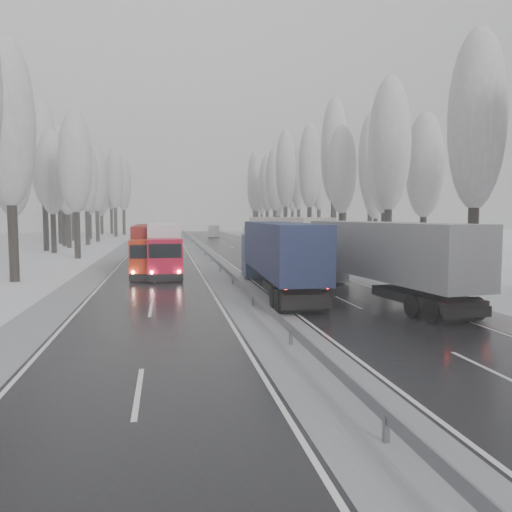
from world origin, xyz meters
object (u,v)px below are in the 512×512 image
object	(u,v)px
box_truck_distant	(214,231)
truck_red_white	(164,244)
truck_red_red	(149,244)
truck_blue_box	(277,252)
truck_grey_tarp	(374,254)
truck_cream_box	(282,237)

from	to	relation	value
box_truck_distant	truck_red_white	xyz separation A→B (m)	(-10.36, -63.22, 1.02)
truck_red_white	truck_red_red	distance (m)	1.38
truck_blue_box	truck_red_white	size ratio (longest dim) A/B	1.08
truck_blue_box	box_truck_distant	bearing A→B (deg)	89.74
truck_grey_tarp	truck_cream_box	bearing A→B (deg)	84.51
truck_cream_box	box_truck_distant	size ratio (longest dim) A/B	2.51
truck_blue_box	truck_red_white	distance (m)	14.65
truck_cream_box	truck_grey_tarp	bearing A→B (deg)	-96.13
truck_blue_box	truck_cream_box	xyz separation A→B (m)	(4.29, 16.73, 0.14)
box_truck_distant	truck_red_red	size ratio (longest dim) A/B	0.47
truck_cream_box	truck_red_white	bearing A→B (deg)	-169.17
truck_cream_box	box_truck_distant	distance (m)	59.43
truck_grey_tarp	truck_blue_box	bearing A→B (deg)	139.44
truck_grey_tarp	box_truck_distant	world-z (taller)	truck_grey_tarp
truck_blue_box	truck_red_red	xyz separation A→B (m)	(-8.17, 13.43, -0.25)
truck_grey_tarp	truck_cream_box	xyz separation A→B (m)	(-0.65, 19.96, 0.10)
truck_grey_tarp	truck_red_white	distance (m)	20.02
box_truck_distant	truck_red_white	distance (m)	64.07
truck_blue_box	truck_red_white	world-z (taller)	truck_blue_box
truck_cream_box	box_truck_distant	xyz separation A→B (m)	(-0.83, 59.41, -1.34)
box_truck_distant	truck_red_red	distance (m)	63.78
truck_cream_box	truck_red_red	xyz separation A→B (m)	(-12.46, -3.30, -0.39)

